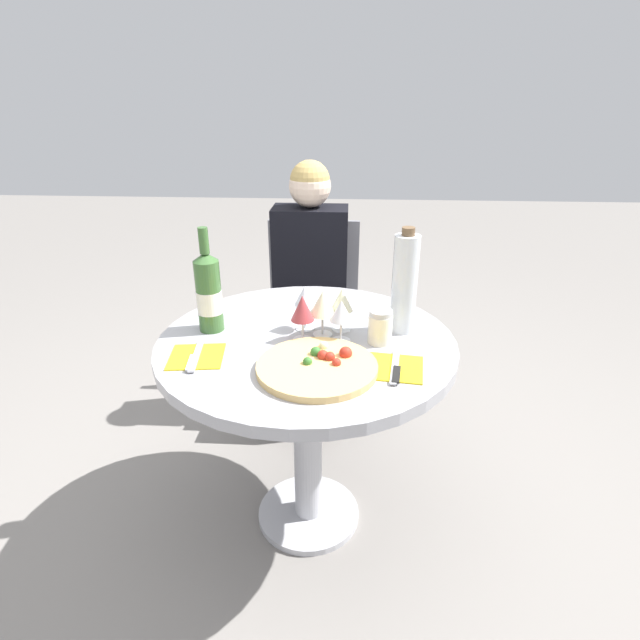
{
  "coord_description": "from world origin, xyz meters",
  "views": [
    {
      "loc": [
        0.12,
        -1.36,
        1.4
      ],
      "look_at": [
        0.05,
        -0.08,
        0.82
      ],
      "focal_mm": 28.0,
      "sensor_mm": 36.0,
      "label": 1
    }
  ],
  "objects_px": {
    "seated_diner": "(310,309)",
    "tall_carafe": "(405,284)",
    "pizza_large": "(318,366)",
    "dining_table": "(307,375)",
    "chair_behind_diner": "(312,317)",
    "wine_bottle": "(209,292)"
  },
  "relations": [
    {
      "from": "chair_behind_diner",
      "to": "wine_bottle",
      "type": "xyz_separation_m",
      "value": [
        -0.26,
        -0.79,
        0.43
      ]
    },
    {
      "from": "chair_behind_diner",
      "to": "pizza_large",
      "type": "xyz_separation_m",
      "value": [
        0.09,
        -1.02,
        0.32
      ]
    },
    {
      "from": "dining_table",
      "to": "wine_bottle",
      "type": "height_order",
      "value": "wine_bottle"
    },
    {
      "from": "pizza_large",
      "to": "tall_carafe",
      "type": "height_order",
      "value": "tall_carafe"
    },
    {
      "from": "seated_diner",
      "to": "pizza_large",
      "type": "distance_m",
      "value": 0.92
    },
    {
      "from": "chair_behind_diner",
      "to": "pizza_large",
      "type": "distance_m",
      "value": 1.08
    },
    {
      "from": "seated_diner",
      "to": "chair_behind_diner",
      "type": "bearing_deg",
      "value": -90.0
    },
    {
      "from": "pizza_large",
      "to": "seated_diner",
      "type": "bearing_deg",
      "value": 96.12
    },
    {
      "from": "chair_behind_diner",
      "to": "seated_diner",
      "type": "bearing_deg",
      "value": 90.0
    },
    {
      "from": "chair_behind_diner",
      "to": "tall_carafe",
      "type": "bearing_deg",
      "value": 114.22
    },
    {
      "from": "pizza_large",
      "to": "chair_behind_diner",
      "type": "bearing_deg",
      "value": 95.3
    },
    {
      "from": "seated_diner",
      "to": "tall_carafe",
      "type": "height_order",
      "value": "seated_diner"
    },
    {
      "from": "tall_carafe",
      "to": "chair_behind_diner",
      "type": "bearing_deg",
      "value": 114.22
    },
    {
      "from": "chair_behind_diner",
      "to": "seated_diner",
      "type": "distance_m",
      "value": 0.17
    },
    {
      "from": "pizza_large",
      "to": "wine_bottle",
      "type": "xyz_separation_m",
      "value": [
        -0.35,
        0.23,
        0.11
      ]
    },
    {
      "from": "tall_carafe",
      "to": "dining_table",
      "type": "bearing_deg",
      "value": -165.24
    },
    {
      "from": "dining_table",
      "to": "seated_diner",
      "type": "xyz_separation_m",
      "value": [
        -0.05,
        0.7,
        -0.07
      ]
    },
    {
      "from": "dining_table",
      "to": "chair_behind_diner",
      "type": "xyz_separation_m",
      "value": [
        -0.05,
        0.84,
        -0.18
      ]
    },
    {
      "from": "seated_diner",
      "to": "dining_table",
      "type": "bearing_deg",
      "value": 93.91
    },
    {
      "from": "pizza_large",
      "to": "dining_table",
      "type": "bearing_deg",
      "value": 104.12
    },
    {
      "from": "dining_table",
      "to": "tall_carafe",
      "type": "xyz_separation_m",
      "value": [
        0.29,
        0.08,
        0.28
      ]
    },
    {
      "from": "pizza_large",
      "to": "tall_carafe",
      "type": "distance_m",
      "value": 0.39
    }
  ]
}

